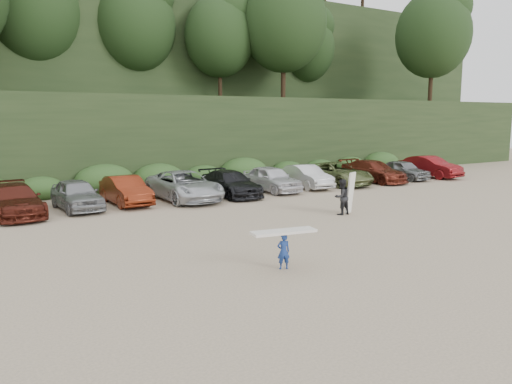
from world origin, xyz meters
TOP-DOWN VIEW (x-y plane):
  - ground at (0.00, 0.00)m, footprint 120.00×120.00m
  - hillside_backdrop at (-0.26, 35.93)m, footprint 90.00×41.50m
  - parked_cars at (2.25, 9.95)m, footprint 39.83×6.23m
  - child_surfer at (-1.53, -3.51)m, footprint 2.08×0.89m
  - adult_surfer at (5.71, 2.08)m, footprint 1.30×0.68m

SIDE VIEW (x-z plane):
  - ground at x=0.00m, z-range 0.00..0.00m
  - parked_cars at x=2.25m, z-range -0.04..1.58m
  - child_surfer at x=-1.53m, z-range 0.22..1.43m
  - adult_surfer at x=5.71m, z-range -0.14..1.86m
  - hillside_backdrop at x=-0.26m, z-range -2.78..25.22m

